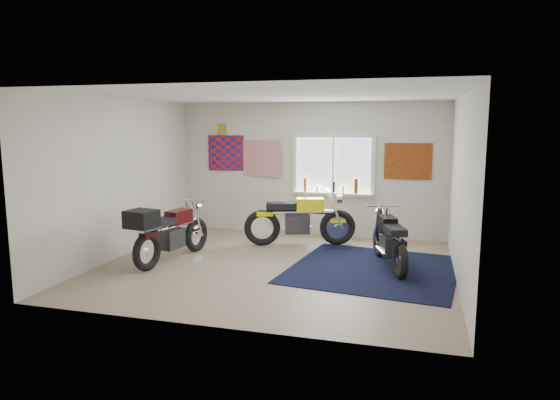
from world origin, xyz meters
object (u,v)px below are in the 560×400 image
(maroon_tourer, at_px, (167,232))
(navy_rug, at_px, (374,269))
(yellow_triumph, at_px, (300,221))
(black_chrome_bike, at_px, (389,242))

(maroon_tourer, bearing_deg, navy_rug, -71.28)
(yellow_triumph, distance_m, black_chrome_bike, 2.00)
(yellow_triumph, distance_m, maroon_tourer, 2.52)
(navy_rug, xyz_separation_m, yellow_triumph, (-1.50, 1.24, 0.46))
(yellow_triumph, relative_size, black_chrome_bike, 1.16)
(black_chrome_bike, bearing_deg, yellow_triumph, 40.64)
(navy_rug, distance_m, yellow_triumph, 1.99)
(yellow_triumph, relative_size, maroon_tourer, 1.06)
(maroon_tourer, bearing_deg, yellow_triumph, -36.18)
(navy_rug, bearing_deg, maroon_tourer, -171.24)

